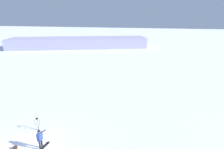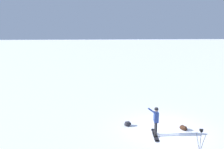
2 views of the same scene
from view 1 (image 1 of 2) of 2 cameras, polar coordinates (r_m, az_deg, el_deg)
name	(u,v)px [view 1 (image 1 of 2)]	position (r m, az deg, el deg)	size (l,w,h in m)	color
snowboarder	(40,137)	(15.76, -22.35, -18.32)	(0.47, 0.72, 1.83)	black
snowboard	(42,149)	(16.40, -21.86, -21.41)	(1.80, 0.46, 0.10)	black
camera_tripod	(37,121)	(18.18, -23.11, -13.81)	(0.52, 0.45, 1.30)	#262628
gear_bag_small	(15,148)	(17.11, -28.92, -20.16)	(0.66, 0.60, 0.27)	black
distant_ridge	(79,43)	(60.63, -10.73, 10.10)	(22.36, 44.79, 3.31)	#9A99BA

